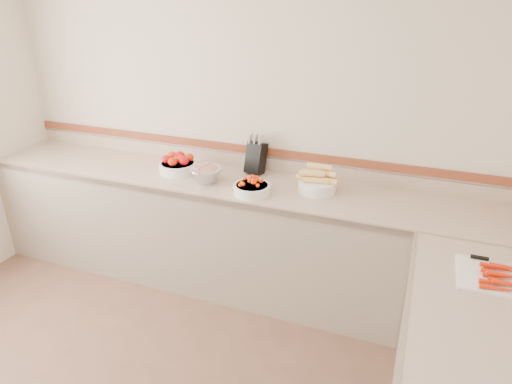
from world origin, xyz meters
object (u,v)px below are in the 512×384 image
(knife_block, at_px, (256,157))
(tomato_bowl, at_px, (178,164))
(cherry_tomato_bowl, at_px, (252,187))
(corn_bowl, at_px, (317,182))
(cutting_board, at_px, (501,277))
(rhubarb_bowl, at_px, (206,173))

(knife_block, height_order, tomato_bowl, knife_block)
(cherry_tomato_bowl, bearing_deg, knife_block, 106.76)
(corn_bowl, distance_m, cutting_board, 1.32)
(tomato_bowl, height_order, cherry_tomato_bowl, tomato_bowl)
(knife_block, relative_size, cherry_tomato_bowl, 1.23)
(cutting_board, bearing_deg, rhubarb_bowl, 162.81)
(cherry_tomato_bowl, xyz_separation_m, corn_bowl, (0.41, 0.20, 0.02))
(tomato_bowl, xyz_separation_m, cutting_board, (2.21, -0.70, -0.05))
(cutting_board, bearing_deg, corn_bowl, 146.87)
(knife_block, bearing_deg, tomato_bowl, -160.73)
(corn_bowl, bearing_deg, cutting_board, -33.13)
(tomato_bowl, bearing_deg, cherry_tomato_bowl, -14.38)
(tomato_bowl, bearing_deg, rhubarb_bowl, -20.04)
(cherry_tomato_bowl, relative_size, cutting_board, 0.63)
(knife_block, bearing_deg, corn_bowl, -18.51)
(corn_bowl, bearing_deg, knife_block, 161.49)
(corn_bowl, bearing_deg, tomato_bowl, -178.79)
(tomato_bowl, bearing_deg, cutting_board, -17.57)
(tomato_bowl, bearing_deg, knife_block, 19.27)
(tomato_bowl, xyz_separation_m, cherry_tomato_bowl, (0.69, -0.18, -0.02))
(corn_bowl, relative_size, cutting_board, 0.73)
(rhubarb_bowl, bearing_deg, cherry_tomato_bowl, -9.86)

